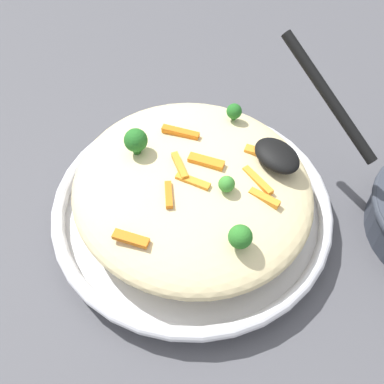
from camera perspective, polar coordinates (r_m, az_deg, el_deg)
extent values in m
plane|color=#4C4C51|center=(0.60, 0.00, -3.16)|extent=(2.40, 2.40, 0.00)
cylinder|color=silver|center=(0.59, 0.00, -2.63)|extent=(0.30, 0.30, 0.02)
torus|color=silver|center=(0.58, 0.00, -1.64)|extent=(0.32, 0.32, 0.02)
torus|color=black|center=(0.58, 0.00, -1.46)|extent=(0.32, 0.32, 0.00)
ellipsoid|color=beige|center=(0.55, 0.00, 0.39)|extent=(0.27, 0.26, 0.06)
cube|color=orange|center=(0.52, 8.25, -0.69)|extent=(0.03, 0.02, 0.01)
cube|color=orange|center=(0.57, -1.32, 6.81)|extent=(0.04, 0.03, 0.01)
cube|color=orange|center=(0.53, 1.95, 3.15)|extent=(0.04, 0.03, 0.01)
cube|color=orange|center=(0.56, 7.88, 4.38)|extent=(0.04, 0.03, 0.01)
cube|color=orange|center=(0.52, 0.09, 1.19)|extent=(0.04, 0.02, 0.01)
cube|color=orange|center=(0.49, -7.00, -5.30)|extent=(0.04, 0.03, 0.01)
cube|color=orange|center=(0.53, -1.42, 2.97)|extent=(0.04, 0.02, 0.01)
cube|color=orange|center=(0.51, -2.68, -0.30)|extent=(0.03, 0.02, 0.01)
cube|color=orange|center=(0.53, 7.50, 1.31)|extent=(0.04, 0.01, 0.01)
cylinder|color=#205B1C|center=(0.59, 4.77, 8.54)|extent=(0.01, 0.01, 0.01)
sphere|color=#236B23|center=(0.59, 4.83, 9.16)|extent=(0.02, 0.02, 0.02)
cylinder|color=#377928|center=(0.52, 3.92, 0.30)|extent=(0.01, 0.01, 0.01)
sphere|color=#3D8E33|center=(0.51, 3.97, 0.92)|extent=(0.02, 0.02, 0.02)
cylinder|color=#205B1C|center=(0.55, -6.30, 4.88)|extent=(0.01, 0.01, 0.01)
sphere|color=#236B23|center=(0.54, -6.43, 5.89)|extent=(0.03, 0.03, 0.03)
cylinder|color=#296820|center=(0.48, 5.42, -5.86)|extent=(0.01, 0.01, 0.01)
sphere|color=#2D7A28|center=(0.47, 5.53, -5.10)|extent=(0.02, 0.02, 0.02)
ellipsoid|color=black|center=(0.54, 9.66, 4.12)|extent=(0.06, 0.04, 0.02)
cylinder|color=black|center=(0.56, 15.38, 10.38)|extent=(0.15, 0.02, 0.09)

